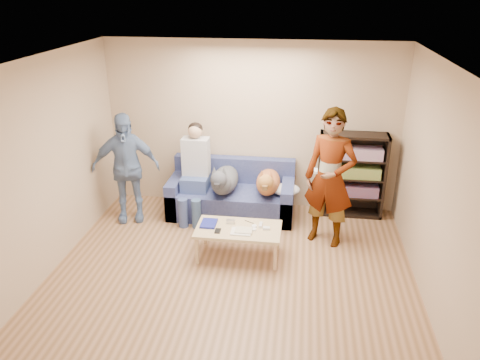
# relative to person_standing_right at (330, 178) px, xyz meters

# --- Properties ---
(ground) EXTENTS (5.00, 5.00, 0.00)m
(ground) POSITION_rel_person_standing_right_xyz_m (-1.18, -1.42, -0.95)
(ground) COLOR brown
(ground) RESTS_ON ground
(ceiling) EXTENTS (5.00, 5.00, 0.00)m
(ceiling) POSITION_rel_person_standing_right_xyz_m (-1.18, -1.42, 1.65)
(ceiling) COLOR white
(ceiling) RESTS_ON ground
(wall_back) EXTENTS (4.50, 0.00, 4.50)m
(wall_back) POSITION_rel_person_standing_right_xyz_m (-1.18, 1.08, 0.35)
(wall_back) COLOR tan
(wall_back) RESTS_ON ground
(wall_left) EXTENTS (0.00, 5.00, 5.00)m
(wall_left) POSITION_rel_person_standing_right_xyz_m (-3.43, -1.42, 0.35)
(wall_left) COLOR tan
(wall_left) RESTS_ON ground
(wall_right) EXTENTS (0.00, 5.00, 5.00)m
(wall_right) POSITION_rel_person_standing_right_xyz_m (1.07, -1.42, 0.35)
(wall_right) COLOR tan
(wall_right) RESTS_ON ground
(blanket) EXTENTS (0.42, 0.36, 0.15)m
(blanket) POSITION_rel_person_standing_right_xyz_m (-0.59, 0.55, -0.45)
(blanket) COLOR #B3B4B8
(blanket) RESTS_ON sofa
(person_standing_right) EXTENTS (0.81, 0.67, 1.89)m
(person_standing_right) POSITION_rel_person_standing_right_xyz_m (0.00, 0.00, 0.00)
(person_standing_right) COLOR gray
(person_standing_right) RESTS_ON ground
(person_standing_left) EXTENTS (1.05, 0.65, 1.67)m
(person_standing_left) POSITION_rel_person_standing_right_xyz_m (-2.94, 0.27, -0.11)
(person_standing_left) COLOR #6D80AF
(person_standing_left) RESTS_ON ground
(held_controller) EXTENTS (0.05, 0.13, 0.03)m
(held_controller) POSITION_rel_person_standing_right_xyz_m (-0.20, -0.20, 0.18)
(held_controller) COLOR white
(held_controller) RESTS_ON person_standing_right
(notebook_blue) EXTENTS (0.20, 0.26, 0.03)m
(notebook_blue) POSITION_rel_person_standing_right_xyz_m (-1.55, -0.52, -0.51)
(notebook_blue) COLOR navy
(notebook_blue) RESTS_ON coffee_table
(papers) EXTENTS (0.26, 0.20, 0.02)m
(papers) POSITION_rel_person_standing_right_xyz_m (-1.10, -0.67, -0.52)
(papers) COLOR silver
(papers) RESTS_ON coffee_table
(magazine) EXTENTS (0.22, 0.17, 0.01)m
(magazine) POSITION_rel_person_standing_right_xyz_m (-1.07, -0.65, -0.51)
(magazine) COLOR beige
(magazine) RESTS_ON coffee_table
(camera_silver) EXTENTS (0.11, 0.06, 0.05)m
(camera_silver) POSITION_rel_person_standing_right_xyz_m (-1.27, -0.45, -0.50)
(camera_silver) COLOR #B7B7BC
(camera_silver) RESTS_ON coffee_table
(controller_a) EXTENTS (0.04, 0.13, 0.03)m
(controller_a) POSITION_rel_person_standing_right_xyz_m (-0.87, -0.47, -0.51)
(controller_a) COLOR silver
(controller_a) RESTS_ON coffee_table
(controller_b) EXTENTS (0.09, 0.06, 0.03)m
(controller_b) POSITION_rel_person_standing_right_xyz_m (-0.79, -0.55, -0.51)
(controller_b) COLOR silver
(controller_b) RESTS_ON coffee_table
(headphone_cup_a) EXTENTS (0.07, 0.07, 0.02)m
(headphone_cup_a) POSITION_rel_person_standing_right_xyz_m (-0.95, -0.59, -0.52)
(headphone_cup_a) COLOR white
(headphone_cup_a) RESTS_ON coffee_table
(headphone_cup_b) EXTENTS (0.07, 0.07, 0.02)m
(headphone_cup_b) POSITION_rel_person_standing_right_xyz_m (-0.95, -0.51, -0.52)
(headphone_cup_b) COLOR white
(headphone_cup_b) RESTS_ON coffee_table
(pen_orange) EXTENTS (0.13, 0.06, 0.01)m
(pen_orange) POSITION_rel_person_standing_right_xyz_m (-1.17, -0.73, -0.52)
(pen_orange) COLOR orange
(pen_orange) RESTS_ON coffee_table
(pen_black) EXTENTS (0.13, 0.08, 0.01)m
(pen_black) POSITION_rel_person_standing_right_xyz_m (-1.03, -0.39, -0.52)
(pen_black) COLOR black
(pen_black) RESTS_ON coffee_table
(wallet) EXTENTS (0.07, 0.12, 0.02)m
(wallet) POSITION_rel_person_standing_right_xyz_m (-1.40, -0.69, -0.52)
(wallet) COLOR black
(wallet) RESTS_ON coffee_table
(sofa) EXTENTS (1.90, 0.85, 0.82)m
(sofa) POSITION_rel_person_standing_right_xyz_m (-1.43, 0.67, -0.67)
(sofa) COLOR #515B93
(sofa) RESTS_ON ground
(person_seated) EXTENTS (0.40, 0.73, 1.47)m
(person_seated) POSITION_rel_person_standing_right_xyz_m (-1.97, 0.55, -0.17)
(person_seated) COLOR #455A99
(person_seated) RESTS_ON sofa
(dog_gray) EXTENTS (0.39, 1.24, 0.57)m
(dog_gray) POSITION_rel_person_standing_right_xyz_m (-1.52, 0.48, -0.32)
(dog_gray) COLOR #4B4E55
(dog_gray) RESTS_ON sofa
(dog_tan) EXTENTS (0.36, 1.14, 0.52)m
(dog_tan) POSITION_rel_person_standing_right_xyz_m (-0.87, 0.53, -0.34)
(dog_tan) COLOR #AD5A34
(dog_tan) RESTS_ON sofa
(coffee_table) EXTENTS (1.10, 0.60, 0.42)m
(coffee_table) POSITION_rel_person_standing_right_xyz_m (-1.15, -0.57, -0.57)
(coffee_table) COLOR #D7BC84
(coffee_table) RESTS_ON ground
(bookshelf) EXTENTS (1.00, 0.34, 1.30)m
(bookshelf) POSITION_rel_person_standing_right_xyz_m (0.37, 0.91, -0.27)
(bookshelf) COLOR black
(bookshelf) RESTS_ON ground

